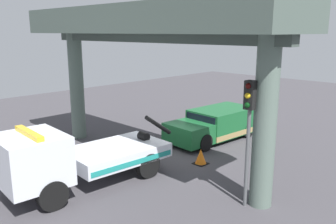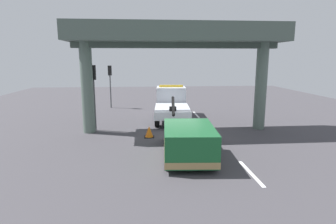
{
  "view_description": "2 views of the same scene",
  "coord_description": "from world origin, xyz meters",
  "views": [
    {
      "loc": [
        10.91,
        10.78,
        5.61
      ],
      "look_at": [
        -0.41,
        -0.21,
        2.0
      ],
      "focal_mm": 37.6,
      "sensor_mm": 36.0,
      "label": 1
    },
    {
      "loc": [
        -16.21,
        1.99,
        4.54
      ],
      "look_at": [
        -0.61,
        0.67,
        1.53
      ],
      "focal_mm": 29.63,
      "sensor_mm": 36.0,
      "label": 2
    }
  ],
  "objects": [
    {
      "name": "traffic_light_near",
      "position": [
        1.52,
        5.18,
        3.04
      ],
      "size": [
        0.39,
        0.32,
        4.16
      ],
      "color": "#515456",
      "rests_on": "ground"
    },
    {
      "name": "traffic_light_far",
      "position": [
        10.02,
        5.18,
        2.88
      ],
      "size": [
        0.39,
        0.32,
        3.94
      ],
      "color": "#515456",
      "rests_on": "ground"
    },
    {
      "name": "overpass_structure",
      "position": [
        1.08,
        0.0,
        5.71
      ],
      "size": [
        3.6,
        13.0,
        6.61
      ],
      "color": "#596B60",
      "rests_on": "ground"
    },
    {
      "name": "lane_stripe_mid",
      "position": [
        0.0,
        -2.24,
        0.0
      ],
      "size": [
        2.6,
        0.16,
        0.01
      ],
      "primitive_type": "cube",
      "color": "silver",
      "rests_on": "ground"
    },
    {
      "name": "lane_stripe_east",
      "position": [
        6.0,
        -2.24,
        0.0
      ],
      "size": [
        2.6,
        0.16,
        0.01
      ],
      "primitive_type": "cube",
      "color": "silver",
      "rests_on": "ground"
    },
    {
      "name": "tow_truck_white",
      "position": [
        4.77,
        -0.05,
        1.2
      ],
      "size": [
        7.32,
        2.79,
        2.46
      ],
      "color": "silver",
      "rests_on": "ground"
    },
    {
      "name": "towed_van_green",
      "position": [
        -3.8,
        0.0,
        0.78
      ],
      "size": [
        5.33,
        2.53,
        1.58
      ],
      "color": "#195B2D",
      "rests_on": "ground"
    },
    {
      "name": "traffic_cone_orange",
      "position": [
        -0.41,
        1.77,
        0.32
      ],
      "size": [
        0.56,
        0.56,
        0.67
      ],
      "color": "orange",
      "rests_on": "ground"
    },
    {
      "name": "ground_plane",
      "position": [
        0.0,
        0.0,
        -0.05
      ],
      "size": [
        60.0,
        40.0,
        0.1
      ],
      "primitive_type": "cube",
      "color": "#423F44"
    },
    {
      "name": "lane_stripe_west",
      "position": [
        -6.0,
        -2.24,
        0.0
      ],
      "size": [
        2.6,
        0.16,
        0.01
      ],
      "primitive_type": "cube",
      "color": "silver",
      "rests_on": "ground"
    }
  ]
}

